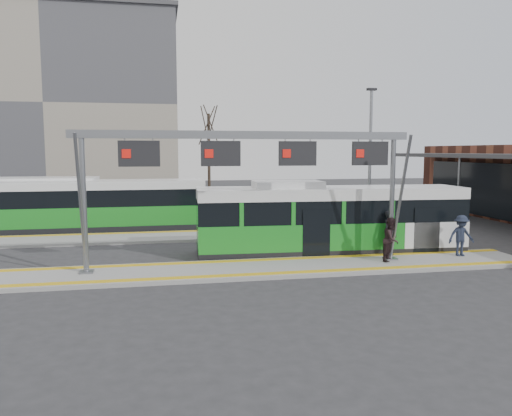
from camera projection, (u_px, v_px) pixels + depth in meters
The scene contains 15 objects.
ground at pixel (261, 270), 19.28m from camera, with size 120.00×120.00×0.00m, color #2D2D30.
platform_main at pixel (261, 269), 19.27m from camera, with size 22.00×3.00×0.15m, color gray.
platform_second at pixel (157, 237), 26.32m from camera, with size 20.00×3.00×0.15m, color gray.
tactile_main at pixel (261, 266), 19.26m from camera, with size 22.00×2.65×0.02m.
tactile_second at pixel (157, 232), 27.43m from camera, with size 20.00×0.35×0.02m.
gantry at pixel (251, 159), 18.97m from camera, with size 13.00×1.68×5.20m.
apartment_block at pixel (56, 105), 50.71m from camera, with size 24.50×12.50×18.40m.
hero_bus at pixel (330, 220), 22.42m from camera, with size 12.04×3.07×3.28m.
bg_bus_green at pixel (105, 206), 29.10m from camera, with size 11.60×2.59×2.89m.
passenger_a at pixel (390, 233), 21.32m from camera, with size 0.70×0.46×1.92m, color black.
passenger_b at pixel (391, 239), 20.14m from camera, with size 0.87×0.68×1.78m, color black.
passenger_c at pixel (461, 236), 21.15m from camera, with size 1.13×0.65×1.75m, color #1E2537.
tree_left at pixel (146, 143), 48.88m from camera, with size 1.40×1.40×7.07m.
tree_mid at pixel (209, 126), 47.78m from camera, with size 1.40×1.40×9.24m.
lamp_east at pixel (370, 159), 26.65m from camera, with size 0.50×0.25×7.89m.
Camera 1 is at (-3.78, -18.50, 4.59)m, focal length 35.00 mm.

